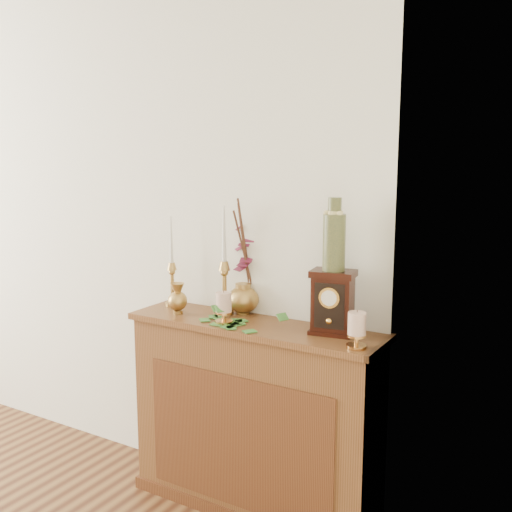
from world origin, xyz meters
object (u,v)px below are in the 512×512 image
Objects in this scene: bud_vase at (178,299)px; ginger_jar at (245,261)px; candlestick_left at (172,277)px; candlestick_center at (224,279)px; ceramic_vase at (334,238)px; mantel_clock at (333,303)px.

bud_vase is 0.38m from ginger_jar.
ginger_jar is (0.38, 0.09, 0.10)m from candlestick_left.
ceramic_vase reaches higher than candlestick_center.
bud_vase is 0.55× the size of mantel_clock.
candlestick_center is at bearing 176.49° from ceramic_vase.
mantel_clock is at bearing -81.10° from ceramic_vase.
ginger_jar is 2.03× the size of mantel_clock.
bud_vase is at bearing -173.54° from ceramic_vase.
mantel_clock is at bearing -12.69° from ginger_jar.
bud_vase is 0.49× the size of ceramic_vase.
candlestick_left is 0.18m from bud_vase.
ceramic_vase reaches higher than bud_vase.
bud_vase is at bearing -142.60° from ginger_jar.
candlestick_center is 0.64m from ceramic_vase.
ceramic_vase is (0.90, -0.02, 0.27)m from candlestick_left.
candlestick_left is 1.48× the size of ceramic_vase.
ginger_jar is at bearing 47.22° from candlestick_center.
candlestick_left is 0.90m from mantel_clock.
mantel_clock is (0.51, -0.12, -0.12)m from ginger_jar.
ginger_jar reaches higher than mantel_clock.
candlestick_center is 3.47× the size of bud_vase.
candlestick_left is at bearing 169.53° from mantel_clock.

